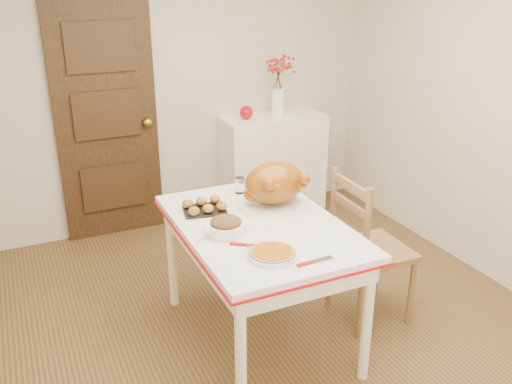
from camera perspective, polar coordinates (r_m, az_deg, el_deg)
name	(u,v)px	position (r m, az deg, el deg)	size (l,w,h in m)	color
floor	(286,329)	(3.76, 3.09, -14.03)	(3.50, 4.00, 0.00)	#452F19
wall_back	(184,88)	(4.99, -7.53, 10.65)	(3.50, 0.00, 2.50)	beige
wall_right	(509,118)	(4.29, 24.79, 6.98)	(0.00, 4.00, 2.50)	beige
door_back	(107,121)	(4.86, -15.23, 7.09)	(0.85, 0.06, 2.06)	black
sideboard	(272,165)	(5.28, 1.72, 2.81)	(0.96, 0.43, 0.96)	white
kitchen_table	(259,282)	(3.47, 0.35, -9.33)	(0.93, 1.36, 0.82)	white
chair_oak	(372,247)	(3.72, 11.99, -5.62)	(0.46, 0.46, 1.04)	brown
berry_vase	(278,87)	(5.11, 2.31, 10.79)	(0.27, 0.27, 0.52)	white
apple	(246,112)	(5.02, -1.01, 8.26)	(0.12, 0.12, 0.12)	#BF060D
turkey_platter	(275,185)	(3.45, 1.95, 0.71)	(0.46, 0.37, 0.29)	#A45114
pumpkin_pie	(272,253)	(2.89, 1.69, -6.33)	(0.25, 0.25, 0.05)	#AD520F
stuffing_dish	(226,226)	(3.12, -3.15, -3.56)	(0.26, 0.21, 0.10)	brown
rolls_tray	(205,206)	(3.43, -5.35, -1.46)	(0.26, 0.20, 0.07)	#A37422
pie_server	(315,261)	(2.86, 6.13, -7.15)	(0.21, 0.06, 0.01)	silver
carving_knife	(253,246)	(3.00, -0.28, -5.58)	(0.26, 0.06, 0.01)	silver
drinking_glass	(239,185)	(3.70, -1.73, 0.70)	(0.06, 0.06, 0.11)	white
shaker_pair	(273,179)	(3.84, 1.80, 1.35)	(0.09, 0.04, 0.09)	white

